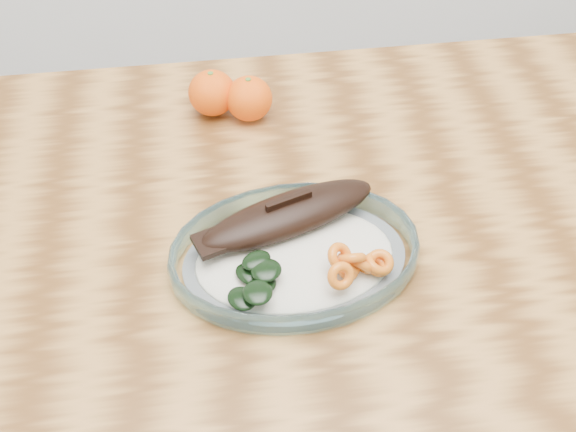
{
  "coord_description": "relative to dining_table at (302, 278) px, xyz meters",
  "views": [
    {
      "loc": [
        -0.11,
        -0.63,
        1.4
      ],
      "look_at": [
        -0.02,
        0.0,
        0.77
      ],
      "focal_mm": 45.0,
      "sensor_mm": 36.0,
      "label": 1
    }
  ],
  "objects": [
    {
      "name": "orange_right",
      "position": [
        -0.04,
        0.24,
        0.13
      ],
      "size": [
        0.07,
        0.07,
        0.07
      ],
      "primitive_type": "sphere",
      "color": "#F84005",
      "rests_on": "dining_table"
    },
    {
      "name": "dining_table",
      "position": [
        0.0,
        0.0,
        0.0
      ],
      "size": [
        1.2,
        0.8,
        0.75
      ],
      "color": "#5C3615",
      "rests_on": "ground"
    },
    {
      "name": "plated_meal",
      "position": [
        -0.02,
        -0.06,
        0.12
      ],
      "size": [
        0.57,
        0.57,
        0.08
      ],
      "rotation": [
        0.0,
        0.0,
        0.06
      ],
      "color": "white",
      "rests_on": "dining_table"
    },
    {
      "name": "orange_left",
      "position": [
        -0.1,
        0.26,
        0.13
      ],
      "size": [
        0.07,
        0.07,
        0.07
      ],
      "primitive_type": "sphere",
      "color": "#F84005",
      "rests_on": "dining_table"
    }
  ]
}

